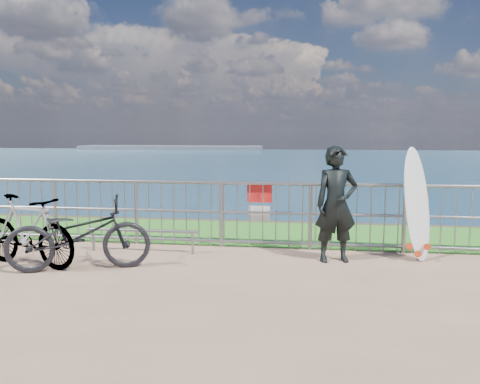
# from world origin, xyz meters

# --- Properties ---
(grass_strip) EXTENTS (120.00, 120.00, 0.00)m
(grass_strip) POSITION_xyz_m (0.00, 2.70, 0.01)
(grass_strip) COLOR #297A21
(grass_strip) RESTS_ON ground
(seascape) EXTENTS (260.00, 260.00, 5.00)m
(seascape) POSITION_xyz_m (-43.75, 147.49, -4.03)
(seascape) COLOR brown
(seascape) RESTS_ON ground
(railing) EXTENTS (10.06, 0.10, 1.13)m
(railing) POSITION_xyz_m (0.02, 1.60, 0.58)
(railing) COLOR gray
(railing) RESTS_ON ground
(surfer) EXTENTS (0.72, 0.56, 1.75)m
(surfer) POSITION_xyz_m (1.37, 0.94, 0.87)
(surfer) COLOR black
(surfer) RESTS_ON ground
(surfboard) EXTENTS (0.59, 0.57, 1.74)m
(surfboard) POSITION_xyz_m (2.60, 1.23, 0.80)
(surfboard) COLOR white
(surfboard) RESTS_ON ground
(bicycle_near) EXTENTS (2.10, 1.32, 1.04)m
(bicycle_near) POSITION_xyz_m (-2.25, -0.01, 0.52)
(bicycle_near) COLOR black
(bicycle_near) RESTS_ON ground
(bicycle_far) EXTENTS (1.82, 0.95, 1.05)m
(bicycle_far) POSITION_xyz_m (-3.08, 0.06, 0.53)
(bicycle_far) COLOR black
(bicycle_far) RESTS_ON ground
(bike_rack) EXTENTS (1.88, 0.05, 0.39)m
(bike_rack) POSITION_xyz_m (-1.70, 1.03, 0.32)
(bike_rack) COLOR gray
(bike_rack) RESTS_ON ground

